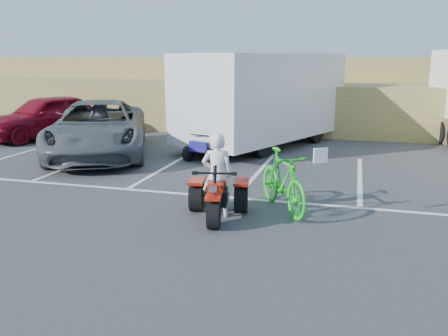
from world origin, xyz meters
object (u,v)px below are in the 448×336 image
(grey_pickup, at_px, (98,128))
(red_car, at_px, (47,116))
(red_trike_atv, at_px, (217,218))
(cargo_trailer, at_px, (264,97))
(quad_atv_green, at_px, (216,150))
(rider, at_px, (217,175))
(quad_atv_blue, at_px, (208,159))
(green_dirt_bike, at_px, (283,181))

(grey_pickup, relative_size, red_car, 1.27)
(red_trike_atv, xyz_separation_m, grey_pickup, (-5.42, 4.94, 0.87))
(cargo_trailer, xyz_separation_m, quad_atv_green, (-1.38, -1.32, -1.74))
(grey_pickup, height_order, red_car, grey_pickup)
(rider, xyz_separation_m, grey_pickup, (-5.40, 4.79, 0.03))
(red_trike_atv, bearing_deg, cargo_trailer, 83.54)
(red_trike_atv, height_order, red_car, red_car)
(red_trike_atv, relative_size, red_car, 0.33)
(red_car, height_order, quad_atv_blue, red_car)
(red_trike_atv, xyz_separation_m, quad_atv_green, (-2.02, 6.74, 0.00))
(rider, distance_m, grey_pickup, 7.22)
(rider, xyz_separation_m, quad_atv_green, (-1.99, 6.59, -0.84))
(red_trike_atv, relative_size, green_dirt_bike, 0.77)
(grey_pickup, bearing_deg, quad_atv_blue, -20.07)
(red_trike_atv, relative_size, quad_atv_green, 1.13)
(rider, xyz_separation_m, cargo_trailer, (-0.61, 7.90, 0.90))
(rider, distance_m, quad_atv_blue, 5.46)
(green_dirt_bike, height_order, red_car, red_car)
(red_trike_atv, distance_m, quad_atv_blue, 5.54)
(red_car, bearing_deg, cargo_trailer, 28.68)
(rider, height_order, grey_pickup, grey_pickup)
(rider, height_order, quad_atv_green, rider)
(green_dirt_bike, height_order, quad_atv_green, green_dirt_bike)
(red_car, height_order, cargo_trailer, cargo_trailer)
(quad_atv_green, bearing_deg, cargo_trailer, 44.10)
(grey_pickup, bearing_deg, green_dirt_bike, -56.53)
(green_dirt_bike, bearing_deg, red_trike_atv, -176.45)
(red_trike_atv, bearing_deg, quad_atv_green, 95.65)
(green_dirt_bike, bearing_deg, quad_atv_green, 86.08)
(red_trike_atv, height_order, quad_atv_blue, red_trike_atv)
(green_dirt_bike, bearing_deg, rider, 177.87)
(quad_atv_green, bearing_deg, red_trike_atv, -72.95)
(red_trike_atv, relative_size, cargo_trailer, 0.22)
(rider, distance_m, green_dirt_bike, 1.39)
(green_dirt_bike, distance_m, red_car, 12.27)
(red_trike_atv, height_order, rider, rider)
(green_dirt_bike, height_order, cargo_trailer, cargo_trailer)
(grey_pickup, distance_m, quad_atv_green, 3.95)
(grey_pickup, xyz_separation_m, quad_atv_green, (3.41, 1.80, -0.87))
(grey_pickup, height_order, cargo_trailer, cargo_trailer)
(red_car, bearing_deg, rider, -13.97)
(red_car, bearing_deg, quad_atv_blue, 7.71)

